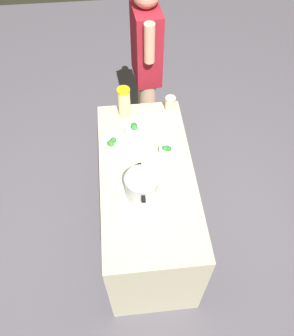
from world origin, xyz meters
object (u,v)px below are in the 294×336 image
lemonade_pitcher (124,103)px  broccoli_bowl_front (134,129)px  mason_jar (170,104)px  broccoli_bowl_back (167,150)px  cooking_pot (142,186)px  broccoli_bowl_center (113,145)px  person_cook (146,70)px

lemonade_pitcher → broccoli_bowl_front: 0.21m
mason_jar → broccoli_bowl_back: 0.43m
cooking_pot → broccoli_bowl_center: bearing=21.0°
mason_jar → broccoli_bowl_front: 0.36m
cooking_pot → broccoli_bowl_front: 0.55m
mason_jar → broccoli_bowl_front: (-0.21, 0.29, -0.03)m
cooking_pot → broccoli_bowl_front: bearing=0.4°
lemonade_pitcher → person_cook: bearing=-24.1°
broccoli_bowl_front → person_cook: 0.67m
broccoli_bowl_back → broccoli_bowl_front: bearing=44.0°
cooking_pot → person_cook: size_ratio=0.17×
lemonade_pitcher → broccoli_bowl_back: bearing=-146.5°
lemonade_pitcher → broccoli_bowl_front: size_ratio=1.91×
broccoli_bowl_back → person_cook: bearing=3.2°
person_cook → broccoli_bowl_center: bearing=158.2°
broccoli_bowl_center → mason_jar: bearing=-53.0°
lemonade_pitcher → cooking_pot: bearing=-175.5°
cooking_pot → person_cook: bearing=-7.4°
lemonade_pitcher → broccoli_bowl_back: size_ratio=2.40×
lemonade_pitcher → mason_jar: (0.03, -0.35, -0.07)m
broccoli_bowl_front → broccoli_bowl_center: (-0.13, 0.16, -0.00)m
cooking_pot → lemonade_pitcher: size_ratio=1.10×
mason_jar → broccoli_bowl_back: size_ratio=1.09×
lemonade_pitcher → broccoli_bowl_back: lemonade_pitcher is taller
lemonade_pitcher → mason_jar: 0.36m
cooking_pot → lemonade_pitcher: (0.72, 0.06, 0.03)m
cooking_pot → broccoli_bowl_back: bearing=-31.8°
lemonade_pitcher → broccoli_bowl_center: (-0.31, 0.10, -0.10)m
broccoli_bowl_back → person_cook: person_cook is taller
cooking_pot → broccoli_bowl_center: size_ratio=2.17×
broccoli_bowl_center → cooking_pot: bearing=-159.0°
mason_jar → person_cook: (0.44, 0.14, -0.01)m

